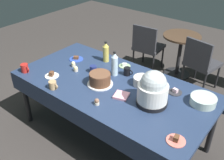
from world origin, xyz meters
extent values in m
plane|color=#383330|center=(0.00, 0.00, 0.00)|extent=(9.00, 9.00, 0.00)
cube|color=navy|center=(0.00, 0.00, 0.73)|extent=(2.20, 1.10, 0.04)
cylinder|color=black|center=(-1.02, -0.47, 0.35)|extent=(0.06, 0.06, 0.71)
cylinder|color=black|center=(-1.02, 0.47, 0.35)|extent=(0.06, 0.06, 0.71)
cylinder|color=black|center=(1.02, 0.47, 0.35)|extent=(0.06, 0.06, 0.71)
cube|color=navy|center=(0.00, -0.55, 0.62)|extent=(2.20, 0.01, 0.18)
cube|color=navy|center=(0.00, 0.55, 0.62)|extent=(2.20, 0.01, 0.18)
cylinder|color=silver|center=(-0.10, -0.09, 0.76)|extent=(0.28, 0.28, 0.01)
cylinder|color=brown|center=(-0.10, -0.09, 0.82)|extent=(0.23, 0.23, 0.12)
cylinder|color=brown|center=(-0.10, -0.09, 0.88)|extent=(0.23, 0.23, 0.01)
cylinder|color=black|center=(0.52, -0.04, 0.77)|extent=(0.31, 0.31, 0.04)
cylinder|color=white|center=(0.52, -0.04, 0.88)|extent=(0.29, 0.29, 0.18)
sphere|color=#B2BCC1|center=(0.52, -0.04, 0.98)|extent=(0.25, 0.25, 0.25)
cylinder|color=#B2C6BC|center=(0.91, 0.27, 0.79)|extent=(0.25, 0.25, 0.08)
cylinder|color=silver|center=(0.26, 0.19, 0.80)|extent=(0.18, 0.18, 0.10)
cylinder|color=#8CA87F|center=(-0.13, 0.41, 0.75)|extent=(0.14, 0.14, 0.01)
cube|color=white|center=(-0.13, 0.41, 0.77)|extent=(0.06, 0.06, 0.03)
cylinder|color=white|center=(-0.64, -0.30, 0.75)|extent=(0.16, 0.16, 0.01)
cube|color=brown|center=(-0.64, -0.30, 0.78)|extent=(0.06, 0.07, 0.05)
cylinder|color=#E07266|center=(0.94, -0.34, 0.75)|extent=(0.16, 0.16, 0.01)
cube|color=brown|center=(0.94, -0.34, 0.78)|extent=(0.05, 0.06, 0.05)
cylinder|color=#2D2D33|center=(0.61, 0.28, 0.75)|extent=(0.14, 0.14, 0.01)
cube|color=beige|center=(0.61, 0.28, 0.78)|extent=(0.06, 0.04, 0.04)
cylinder|color=#2D4CB2|center=(-0.72, 0.17, 0.75)|extent=(0.18, 0.18, 0.01)
cube|color=brown|center=(-0.72, 0.17, 0.78)|extent=(0.08, 0.07, 0.04)
cylinder|color=beige|center=(0.12, -0.38, 0.77)|extent=(0.05, 0.05, 0.03)
sphere|color=brown|center=(0.12, -0.38, 0.79)|extent=(0.05, 0.05, 0.05)
cylinder|color=beige|center=(-0.61, 0.01, 0.77)|extent=(0.05, 0.05, 0.03)
sphere|color=beige|center=(-0.61, 0.01, 0.79)|extent=(0.05, 0.05, 0.05)
cylinder|color=beige|center=(-0.51, -0.05, 0.77)|extent=(0.05, 0.05, 0.03)
sphere|color=beige|center=(-0.51, -0.05, 0.79)|extent=(0.05, 0.05, 0.05)
cylinder|color=silver|center=(-0.10, 0.17, 0.86)|extent=(0.08, 0.08, 0.23)
cone|color=silver|center=(-0.10, 0.17, 1.00)|extent=(0.07, 0.07, 0.05)
cylinder|color=black|center=(-0.10, 0.17, 1.04)|extent=(0.03, 0.03, 0.02)
cylinder|color=gold|center=(-0.39, 0.37, 0.85)|extent=(0.08, 0.08, 0.20)
cone|color=gold|center=(-0.39, 0.37, 0.98)|extent=(0.07, 0.07, 0.05)
cylinder|color=black|center=(-0.39, 0.37, 1.01)|extent=(0.03, 0.03, 0.02)
cylinder|color=#B2231E|center=(-0.96, -0.43, 0.80)|extent=(0.09, 0.09, 0.10)
torus|color=#B2231E|center=(-0.91, -0.43, 0.80)|extent=(0.06, 0.01, 0.06)
cylinder|color=black|center=(0.01, 0.26, 0.80)|extent=(0.08, 0.08, 0.09)
torus|color=black|center=(0.06, 0.26, 0.80)|extent=(0.06, 0.01, 0.06)
cylinder|color=navy|center=(-0.33, 0.06, 0.79)|extent=(0.08, 0.08, 0.08)
torus|color=navy|center=(-0.28, 0.06, 0.80)|extent=(0.05, 0.01, 0.05)
cylinder|color=tan|center=(-0.43, -0.46, 0.79)|extent=(0.08, 0.08, 0.09)
torus|color=tan|center=(-0.38, -0.46, 0.80)|extent=(0.06, 0.01, 0.06)
cube|color=pink|center=(0.22, -0.12, 0.76)|extent=(0.17, 0.17, 0.02)
cube|color=#333338|center=(-0.55, 1.70, 0.42)|extent=(0.48, 0.48, 0.05)
cube|color=#333338|center=(-0.53, 1.50, 0.65)|extent=(0.42, 0.08, 0.40)
cylinder|color=black|center=(-0.38, 1.90, 0.20)|extent=(0.03, 0.03, 0.40)
cylinder|color=black|center=(-0.76, 1.87, 0.20)|extent=(0.03, 0.03, 0.40)
cylinder|color=black|center=(-0.34, 1.53, 0.20)|extent=(0.03, 0.03, 0.40)
cylinder|color=black|center=(-0.72, 1.49, 0.20)|extent=(0.03, 0.03, 0.40)
cube|color=#333338|center=(0.40, 1.70, 0.42)|extent=(0.51, 0.51, 0.05)
cube|color=#333338|center=(0.36, 1.50, 0.65)|extent=(0.42, 0.12, 0.40)
cylinder|color=black|center=(0.62, 1.85, 0.20)|extent=(0.04, 0.04, 0.40)
cylinder|color=black|center=(0.25, 1.92, 0.20)|extent=(0.04, 0.04, 0.40)
cylinder|color=black|center=(0.55, 1.48, 0.20)|extent=(0.04, 0.04, 0.40)
cylinder|color=black|center=(0.18, 1.55, 0.20)|extent=(0.04, 0.04, 0.40)
cylinder|color=#473323|center=(-0.05, 1.85, 0.70)|extent=(0.60, 0.60, 0.03)
cylinder|color=black|center=(-0.05, 1.85, 0.35)|extent=(0.06, 0.06, 0.67)
cylinder|color=black|center=(-0.05, 1.85, 0.01)|extent=(0.44, 0.44, 0.02)
camera|label=1|loc=(1.47, -1.83, 2.26)|focal=40.99mm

